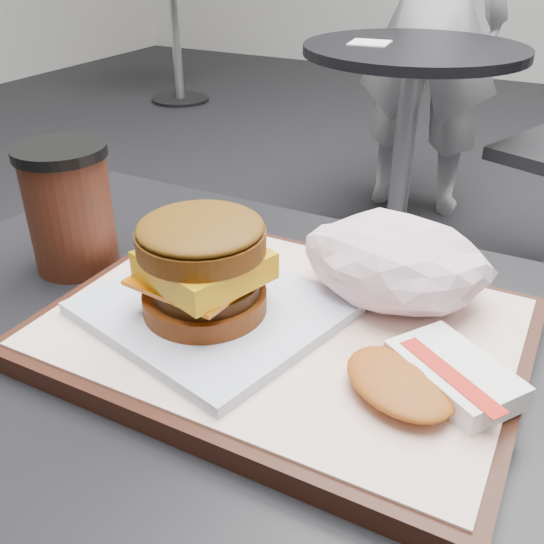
{
  "coord_description": "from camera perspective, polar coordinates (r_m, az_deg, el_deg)",
  "views": [
    {
      "loc": [
        0.18,
        -0.31,
        1.07
      ],
      "look_at": [
        -0.01,
        0.05,
        0.83
      ],
      "focal_mm": 40.0,
      "sensor_mm": 36.0,
      "label": 1
    }
  ],
  "objects": [
    {
      "name": "patron",
      "position": [
        2.59,
        14.9,
        22.29
      ],
      "size": [
        0.59,
        0.41,
        1.55
      ],
      "primitive_type": "imported",
      "rotation": [
        0.0,
        0.0,
        3.22
      ],
      "color": "silver",
      "rests_on": "ground"
    },
    {
      "name": "coffee_cup",
      "position": [
        0.62,
        -18.54,
        5.84
      ],
      "size": [
        0.09,
        0.09,
        0.13
      ],
      "color": "#3D180E",
      "rests_on": "customer_table"
    },
    {
      "name": "hash_brown",
      "position": [
        0.44,
        14.62,
        -9.57
      ],
      "size": [
        0.14,
        0.13,
        0.02
      ],
      "color": "white",
      "rests_on": "serving_tray"
    },
    {
      "name": "serving_tray",
      "position": [
        0.5,
        0.98,
        -5.55
      ],
      "size": [
        0.38,
        0.28,
        0.02
      ],
      "color": "black",
      "rests_on": "customer_table"
    },
    {
      "name": "crumpled_wrapper",
      "position": [
        0.52,
        11.61,
        0.98
      ],
      "size": [
        0.16,
        0.12,
        0.07
      ],
      "primitive_type": null,
      "color": "white",
      "rests_on": "serving_tray"
    },
    {
      "name": "customer_table",
      "position": [
        0.61,
        -1.37,
        -23.69
      ],
      "size": [
        0.8,
        0.6,
        0.77
      ],
      "color": "#A5A5AA",
      "rests_on": "ground"
    },
    {
      "name": "neighbor_table",
      "position": [
        2.1,
        12.69,
        14.74
      ],
      "size": [
        0.7,
        0.7,
        0.75
      ],
      "color": "black",
      "rests_on": "ground"
    },
    {
      "name": "breakfast_sandwich",
      "position": [
        0.48,
        -6.24,
        -0.41
      ],
      "size": [
        0.23,
        0.21,
        0.09
      ],
      "color": "white",
      "rests_on": "serving_tray"
    },
    {
      "name": "napkin",
      "position": [
        2.06,
        9.19,
        20.53
      ],
      "size": [
        0.13,
        0.13,
        0.0
      ],
      "primitive_type": "cube",
      "rotation": [
        0.0,
        0.0,
        0.12
      ],
      "color": "white",
      "rests_on": "neighbor_table"
    },
    {
      "name": "bg_table_mid",
      "position": [
        4.39,
        -9.19,
        22.81
      ],
      "size": [
        0.66,
        0.66,
        0.75
      ],
      "color": "black",
      "rests_on": "ground"
    }
  ]
}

